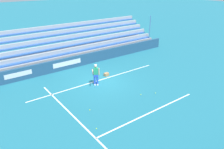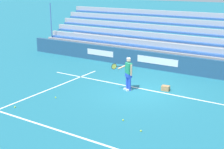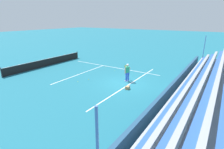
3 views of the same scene
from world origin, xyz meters
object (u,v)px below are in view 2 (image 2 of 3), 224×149
(tennis_player, at_px, (128,74))
(tennis_ball_midcourt, at_px, (56,97))
(tennis_ball_stray_back, at_px, (15,107))
(tennis_ball_near_player, at_px, (141,131))
(ball_box_cardboard, at_px, (166,88))
(tennis_ball_on_baseline, at_px, (123,120))

(tennis_player, xyz_separation_m, tennis_ball_midcourt, (2.37, 2.91, -0.86))
(tennis_player, bearing_deg, tennis_ball_stray_back, 57.29)
(tennis_player, height_order, tennis_ball_midcourt, tennis_player)
(tennis_ball_near_player, bearing_deg, tennis_player, -54.49)
(ball_box_cardboard, height_order, tennis_ball_midcourt, ball_box_cardboard)
(tennis_player, relative_size, tennis_ball_near_player, 25.98)
(tennis_player, xyz_separation_m, tennis_ball_stray_back, (3.08, 4.80, -0.86))
(ball_box_cardboard, bearing_deg, tennis_ball_on_baseline, 90.16)
(tennis_ball_midcourt, bearing_deg, ball_box_cardboard, -136.28)
(tennis_ball_on_baseline, bearing_deg, tennis_ball_stray_back, 16.33)
(tennis_ball_midcourt, height_order, tennis_ball_near_player, same)
(tennis_player, xyz_separation_m, ball_box_cardboard, (-1.69, -0.98, -0.76))
(tennis_ball_midcourt, distance_m, tennis_ball_near_player, 5.21)
(tennis_player, bearing_deg, ball_box_cardboard, -150.06)
(ball_box_cardboard, xyz_separation_m, tennis_ball_midcourt, (4.06, 3.88, -0.10))
(tennis_ball_stray_back, bearing_deg, tennis_ball_near_player, -170.86)
(ball_box_cardboard, distance_m, tennis_ball_near_player, 4.95)
(ball_box_cardboard, xyz_separation_m, tennis_ball_on_baseline, (-0.01, 4.37, -0.10))
(tennis_player, relative_size, tennis_ball_midcourt, 25.98)
(tennis_ball_on_baseline, xyz_separation_m, tennis_ball_stray_back, (4.79, 1.40, 0.00))
(tennis_ball_on_baseline, distance_m, tennis_ball_near_player, 1.15)
(tennis_ball_stray_back, bearing_deg, tennis_ball_midcourt, -110.67)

